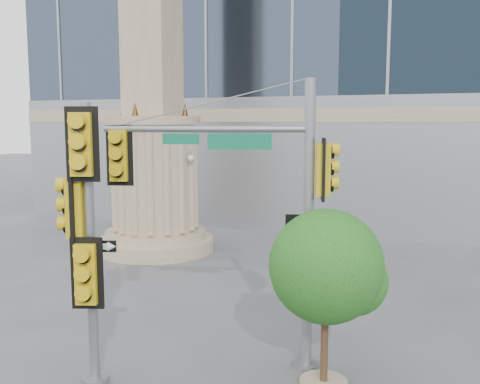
% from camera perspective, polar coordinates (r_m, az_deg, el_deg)
% --- Properties ---
extents(ground, '(120.00, 120.00, 0.00)m').
position_cam_1_polar(ground, '(10.75, -3.62, -19.47)').
color(ground, '#545456').
rests_on(ground, ground).
extents(monument, '(4.40, 4.40, 16.60)m').
position_cam_1_polar(monument, '(20.35, -9.25, 9.14)').
color(monument, tan).
rests_on(monument, ground).
extents(main_signal_pole, '(4.34, 1.44, 5.69)m').
position_cam_1_polar(main_signal_pole, '(10.31, 1.62, -0.04)').
color(main_signal_pole, slate).
rests_on(main_signal_pole, ground).
extents(secondary_signal_pole, '(0.98, 0.70, 5.22)m').
position_cam_1_polar(secondary_signal_pole, '(9.95, -16.27, -3.28)').
color(secondary_signal_pole, slate).
rests_on(secondary_signal_pole, ground).
extents(street_tree, '(2.13, 2.08, 3.32)m').
position_cam_1_polar(street_tree, '(9.91, 9.40, -8.33)').
color(street_tree, tan).
rests_on(street_tree, ground).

